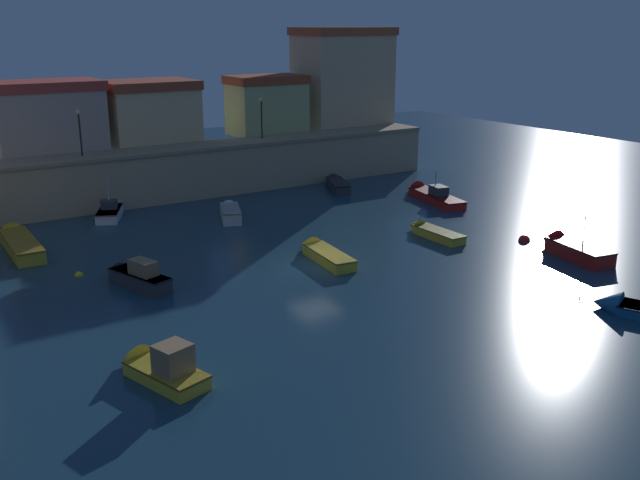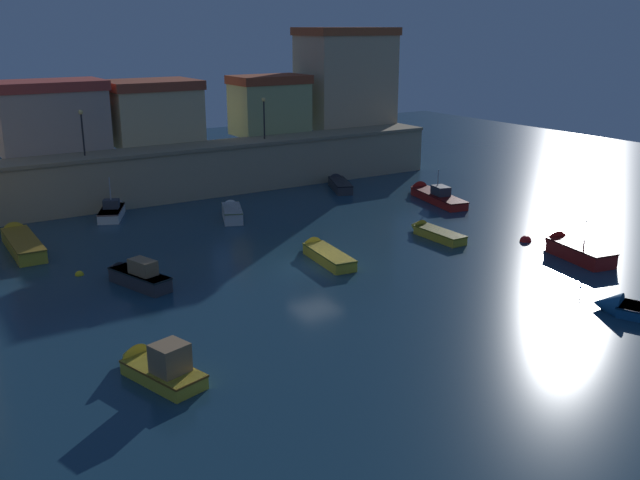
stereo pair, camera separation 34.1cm
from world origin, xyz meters
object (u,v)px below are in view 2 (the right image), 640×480
Objects in this scene: moored_boat_6 at (113,210)px; mooring_buoy_1 at (79,275)px; moored_boat_2 at (339,183)px; moored_boat_5 at (571,249)px; moored_boat_8 at (432,232)px; quay_lamp_0 at (82,125)px; moored_boat_10 at (20,240)px; moored_boat_1 at (323,253)px; mooring_buoy_0 at (526,241)px; moored_boat_9 at (134,275)px; moored_boat_3 at (432,194)px; moored_boat_7 at (232,211)px; quay_lamp_1 at (264,111)px; moored_boat_4 at (155,365)px.

mooring_buoy_1 is (-5.18, -11.12, -0.40)m from moored_boat_6.
moored_boat_5 is (1.29, -21.66, 0.07)m from moored_boat_2.
moored_boat_6 is 1.00× the size of moored_boat_8.
moored_boat_10 is (-5.95, -7.03, -5.54)m from quay_lamp_0.
moored_boat_2 reaches higher than mooring_buoy_1.
mooring_buoy_0 is (12.16, -3.85, -0.34)m from moored_boat_1.
moored_boat_1 is at bearing -20.08° from mooring_buoy_1.
moored_boat_9 is at bearing 79.17° from moored_boat_5.
quay_lamp_0 is 19.92m from moored_boat_2.
mooring_buoy_0 is (-2.38, -11.32, -0.39)m from moored_boat_3.
moored_boat_8 is (8.48, -10.78, -0.14)m from moored_boat_7.
quay_lamp_1 is at bearing 0.00° from quay_lamp_0.
moored_boat_3 reaches higher than moored_boat_4.
moored_boat_8 is 18.38m from moored_boat_9.
moored_boat_2 is 11.46× the size of mooring_buoy_1.
moored_boat_2 is 14.71m from moored_boat_8.
moored_boat_6 is (0.86, -2.68, -5.57)m from quay_lamp_0.
moored_boat_5 is at bearing -77.06° from quay_lamp_1.
moored_boat_9 is at bearing -56.22° from mooring_buoy_1.
moored_boat_6 is 8.23m from moored_boat_7.
moored_boat_2 is (18.73, -3.85, -5.59)m from quay_lamp_0.
moored_boat_1 reaches higher than mooring_buoy_0.
mooring_buoy_0 is at bearing -110.40° from moored_boat_6.
quay_lamp_1 is (14.16, 0.00, 0.06)m from quay_lamp_0.
quay_lamp_0 is at bearing 76.11° from moored_boat_3.
moored_boat_5 is 24.00m from moored_boat_9.
moored_boat_1 is 1.18× the size of moored_boat_6.
mooring_buoy_1 is (-4.32, -13.80, -5.97)m from quay_lamp_0.
moored_boat_10 is at bearing 63.14° from moored_boat_8.
mooring_buoy_1 is at bearing 136.09° from moored_boat_2.
moored_boat_1 is 10.38m from moored_boat_9.
moored_boat_4 is at bearing 103.51° from moored_boat_5.
mooring_buoy_1 is (-24.34, 11.71, -0.45)m from moored_boat_5.
moored_boat_2 is at bearing -10.42° from moored_boat_8.
moored_boat_2 reaches higher than moored_boat_1.
moored_boat_8 is at bearing -84.15° from moored_boat_4.
quay_lamp_0 reaches higher than mooring_buoy_0.
mooring_buoy_1 is (-11.83, -6.27, -0.44)m from moored_boat_7.
moored_boat_1 is 11.99× the size of mooring_buoy_1.
moored_boat_2 is 1.18× the size of moored_boat_7.
mooring_buoy_1 is (-26.80, -2.99, -0.39)m from moored_boat_3.
moored_boat_8 is at bearing 150.88° from moored_boat_3.
moored_boat_6 is (-13.30, -2.68, -5.63)m from quay_lamp_1.
moored_boat_7 is at bearing -101.16° from moored_boat_6.
moored_boat_7 is 6.25× the size of mooring_buoy_0.
moored_boat_6 is (5.76, 24.13, -0.07)m from moored_boat_4.
moored_boat_1 is 15.42m from moored_boat_4.
moored_boat_3 is 1.02× the size of moored_boat_10.
moored_boat_6 reaches higher than moored_boat_4.
moored_boat_10 reaches higher than moored_boat_7.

